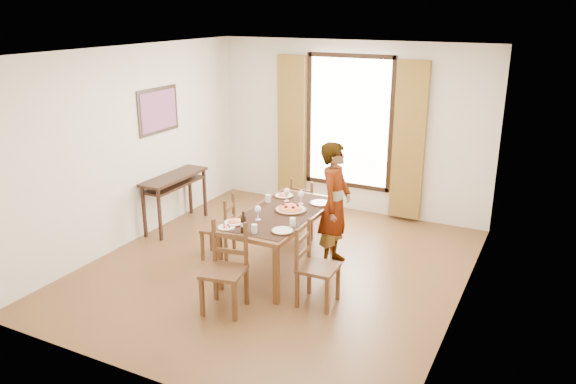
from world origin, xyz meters
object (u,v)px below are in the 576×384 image
at_px(console_table, 175,183).
at_px(dining_table, 281,218).
at_px(man, 335,205).
at_px(pasta_platter, 291,207).

xyz_separation_m(console_table, dining_table, (2.08, -0.57, 0.00)).
distance_m(console_table, man, 2.63).
height_order(dining_table, pasta_platter, pasta_platter).
relative_size(console_table, man, 0.75).
relative_size(dining_table, pasta_platter, 4.44).
bearing_deg(console_table, pasta_platter, -12.05).
distance_m(dining_table, man, 0.70).
distance_m(console_table, pasta_platter, 2.21).
height_order(console_table, dining_table, console_table).
height_order(man, pasta_platter, man).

